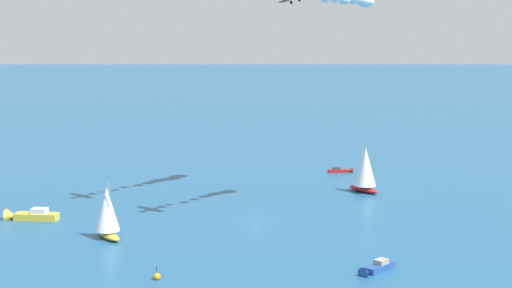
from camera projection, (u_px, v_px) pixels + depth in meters
The scene contains 8 objects.
ground_plane at pixel (256, 220), 141.59m from camera, with size 2000.00×2000.00×0.00m, color #1E517A.
sailboat_near_centre at pixel (365, 169), 166.28m from camera, with size 8.72×7.24×11.48m.
sailboat_far_port at pixel (107, 212), 127.99m from camera, with size 7.59×6.44×10.08m.
motorboat_far_stbd at pixel (376, 268), 109.86m from camera, with size 4.62×7.30×2.08m.
motorboat_inshore at pixel (29, 216), 141.52m from camera, with size 10.53×4.94×2.96m.
motorboat_offshore at pixel (341, 170), 191.72m from camera, with size 6.41×4.11×1.83m.
marker_buoy at pixel (157, 277), 106.49m from camera, with size 1.10×1.10×2.10m.
smoke_trail_lead at pixel (354, 0), 143.97m from camera, with size 9.90×20.03×3.25m.
Camera 1 is at (-45.87, 130.28, 34.37)m, focal length 51.89 mm.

